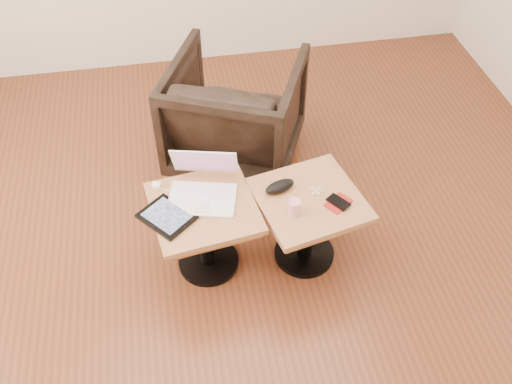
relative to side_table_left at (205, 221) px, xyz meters
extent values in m
cube|color=#56291A|center=(0.18, -0.11, -0.36)|extent=(4.50, 4.50, 0.01)
cylinder|color=black|center=(0.00, 0.00, -0.34)|extent=(0.34, 0.34, 0.03)
cylinder|color=black|center=(0.00, 0.00, -0.12)|extent=(0.09, 0.09, 0.41)
cube|color=#A25020|center=(0.00, 0.00, 0.07)|extent=(0.55, 0.55, 0.04)
cube|color=#9F6140|center=(0.00, 0.00, 0.10)|extent=(0.59, 0.59, 0.03)
cylinder|color=black|center=(0.55, -0.04, -0.34)|extent=(0.34, 0.34, 0.03)
cylinder|color=black|center=(0.55, -0.04, -0.12)|extent=(0.09, 0.09, 0.41)
cube|color=#A25020|center=(0.55, -0.04, 0.07)|extent=(0.57, 0.57, 0.04)
cube|color=#9F6140|center=(0.55, -0.04, 0.10)|extent=(0.62, 0.62, 0.03)
cube|color=white|center=(0.00, 0.04, 0.13)|extent=(0.39, 0.31, 0.02)
cube|color=silver|center=(0.01, 0.07, 0.14)|extent=(0.30, 0.18, 0.00)
cube|color=silver|center=(-0.02, -0.03, 0.14)|extent=(0.11, 0.08, 0.00)
cube|color=white|center=(0.04, 0.19, 0.24)|extent=(0.36, 0.17, 0.21)
cube|color=maroon|center=(0.04, 0.19, 0.24)|extent=(0.31, 0.15, 0.18)
cube|color=black|center=(-0.19, -0.05, 0.13)|extent=(0.32, 0.32, 0.02)
cube|color=#191E38|center=(-0.19, -0.05, 0.14)|extent=(0.26, 0.27, 0.00)
cube|color=white|center=(-0.23, 0.18, 0.13)|extent=(0.05, 0.05, 0.02)
ellipsoid|color=black|center=(0.41, 0.04, 0.15)|extent=(0.19, 0.13, 0.05)
cylinder|color=#EA4969|center=(0.45, -0.13, 0.16)|extent=(0.08, 0.08, 0.08)
sphere|color=white|center=(0.59, -0.01, 0.13)|extent=(0.02, 0.02, 0.02)
sphere|color=white|center=(0.61, 0.01, 0.13)|extent=(0.02, 0.02, 0.02)
sphere|color=white|center=(0.58, 0.02, 0.13)|extent=(0.02, 0.02, 0.02)
sphere|color=white|center=(0.62, -0.02, 0.13)|extent=(0.02, 0.02, 0.02)
sphere|color=white|center=(0.57, -0.02, 0.13)|extent=(0.02, 0.02, 0.02)
sphere|color=white|center=(0.60, -0.03, 0.13)|extent=(0.02, 0.02, 0.02)
cylinder|color=white|center=(0.59, -0.01, 0.12)|extent=(0.08, 0.05, 0.00)
cube|color=maroon|center=(0.68, -0.11, 0.12)|extent=(0.16, 0.15, 0.01)
cube|color=black|center=(0.68, -0.11, 0.13)|extent=(0.12, 0.13, 0.01)
imported|color=black|center=(0.30, 0.87, 0.01)|extent=(1.05, 1.06, 0.73)
camera|label=1|loc=(-0.09, -2.01, 2.25)|focal=40.00mm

